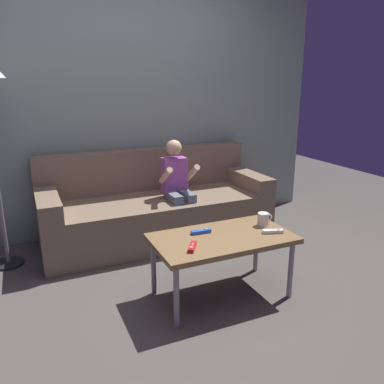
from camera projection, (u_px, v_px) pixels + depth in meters
name	position (u px, v px, depth m)	size (l,w,h in m)	color
ground_plane	(192.00, 307.00, 2.57)	(8.41, 8.41, 0.00)	#4C4742
wall_back	(122.00, 103.00, 3.65)	(4.21, 0.05, 2.50)	gray
couch	(156.00, 209.00, 3.65)	(2.09, 0.80, 0.82)	#75604C
person_seated_on_couch	(178.00, 185.00, 3.48)	(0.31, 0.38, 0.94)	slate
coffee_table	(222.00, 242.00, 2.60)	(0.95, 0.53, 0.45)	brown
game_remote_blue_near_edge	(201.00, 232.00, 2.63)	(0.14, 0.04, 0.03)	blue
game_remote_red_center	(192.00, 247.00, 2.39)	(0.11, 0.14, 0.03)	red
game_remote_white_far_corner	(273.00, 231.00, 2.64)	(0.14, 0.08, 0.03)	white
coffee_mug	(263.00, 219.00, 2.77)	(0.12, 0.08, 0.09)	silver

